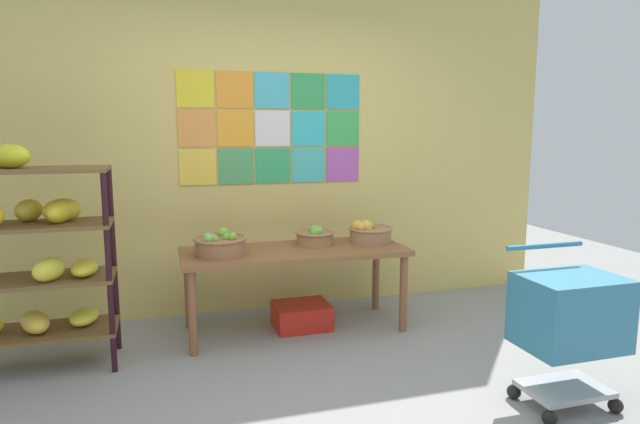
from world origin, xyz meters
TOP-DOWN VIEW (x-y plane):
  - ground at (0.00, 0.00)m, footprint 9.73×9.73m
  - back_wall_with_art at (0.00, 1.89)m, footprint 5.19×0.07m
  - banana_shelf_unit at (-1.66, 1.10)m, footprint 0.95×0.46m
  - display_table at (0.07, 1.29)m, footprint 1.68×0.66m
  - fruit_basket_back_right at (0.27, 1.41)m, footprint 0.31×0.31m
  - fruit_basket_back_left at (-0.49, 1.24)m, footprint 0.38×0.38m
  - fruit_basket_right at (0.71, 1.36)m, footprint 0.35×0.35m
  - produce_crate_under_table at (0.13, 1.32)m, footprint 0.42×0.35m
  - shopping_cart at (1.23, -0.27)m, footprint 0.53×0.44m

SIDE VIEW (x-z plane):
  - ground at x=0.00m, z-range 0.00..0.00m
  - produce_crate_under_table at x=0.13m, z-range 0.00..0.19m
  - shopping_cart at x=1.23m, z-range 0.07..0.95m
  - display_table at x=0.07m, z-range 0.25..0.88m
  - fruit_basket_back_right at x=0.27m, z-range 0.63..0.77m
  - fruit_basket_right at x=0.71m, z-range 0.62..0.80m
  - fruit_basket_back_left at x=-0.49m, z-range 0.62..0.81m
  - banana_shelf_unit at x=-1.66m, z-range 0.09..1.53m
  - back_wall_with_art at x=0.00m, z-range 0.00..2.98m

